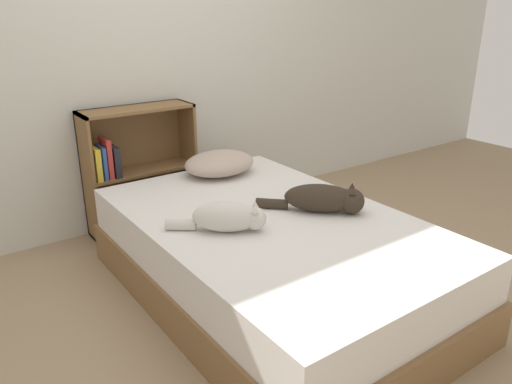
% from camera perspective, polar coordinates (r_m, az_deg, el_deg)
% --- Properties ---
extents(ground_plane, '(8.00, 8.00, 0.00)m').
position_cam_1_polar(ground_plane, '(2.83, 1.80, -11.65)').
color(ground_plane, '#997F60').
extents(wall_back, '(8.00, 0.06, 2.50)m').
position_cam_1_polar(wall_back, '(3.61, -12.21, 16.11)').
color(wall_back, silver).
rests_on(wall_back, ground_plane).
extents(bed, '(1.27, 1.99, 0.46)m').
position_cam_1_polar(bed, '(2.71, 1.86, -7.56)').
color(bed, brown).
rests_on(bed, ground_plane).
extents(pillow, '(0.47, 0.38, 0.15)m').
position_cam_1_polar(pillow, '(3.27, -4.20, 3.30)').
color(pillow, '#B29E8E').
rests_on(pillow, bed).
extents(cat_light, '(0.43, 0.37, 0.15)m').
position_cam_1_polar(cat_light, '(2.44, -3.18, -2.89)').
color(cat_light, beige).
rests_on(cat_light, bed).
extents(cat_dark, '(0.45, 0.45, 0.16)m').
position_cam_1_polar(cat_dark, '(2.68, 7.91, -0.79)').
color(cat_dark, '#33281E').
rests_on(cat_dark, bed).
extents(bookshelf, '(0.75, 0.26, 0.87)m').
position_cam_1_polar(bookshelf, '(3.56, -13.69, 2.74)').
color(bookshelf, brown).
rests_on(bookshelf, ground_plane).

